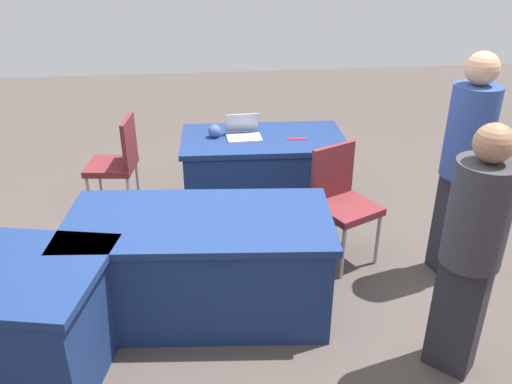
% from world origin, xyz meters
% --- Properties ---
extents(ground_plane, '(14.40, 14.40, 0.00)m').
position_xyz_m(ground_plane, '(0.00, 0.00, 0.00)').
color(ground_plane, '#4C423D').
extents(table_foreground, '(1.58, 0.92, 0.75)m').
position_xyz_m(table_foreground, '(-0.39, -1.42, 0.38)').
color(table_foreground, navy).
rests_on(table_foreground, ground).
extents(table_mid_left, '(1.90, 1.05, 0.75)m').
position_xyz_m(table_mid_left, '(0.24, 0.09, 0.38)').
color(table_mid_left, navy).
rests_on(table_mid_left, ground).
extents(chair_near_front, '(0.59, 0.59, 0.97)m').
position_xyz_m(chair_near_front, '(-0.92, -0.47, 0.56)').
color(chair_near_front, '#9E9993').
rests_on(chair_near_front, ground).
extents(chair_aisle, '(0.49, 0.49, 0.96)m').
position_xyz_m(chair_aisle, '(0.99, -1.51, 0.55)').
color(chair_aisle, '#9E9993').
rests_on(chair_aisle, ground).
extents(person_presenter, '(0.48, 0.48, 1.62)m').
position_xyz_m(person_presenter, '(-1.30, 0.85, 0.90)').
color(person_presenter, '#26262D').
rests_on(person_presenter, ground).
extents(person_attendee_standing, '(0.39, 0.39, 1.78)m').
position_xyz_m(person_attendee_standing, '(-1.74, -0.15, 1.00)').
color(person_attendee_standing, '#26262D').
rests_on(person_attendee_standing, ground).
extents(laptop_silver, '(0.33, 0.30, 0.21)m').
position_xyz_m(laptop_silver, '(-0.21, -1.44, 0.79)').
color(laptop_silver, silver).
rests_on(laptop_silver, table_foreground).
extents(yarn_ball, '(0.12, 0.12, 0.12)m').
position_xyz_m(yarn_ball, '(0.06, -1.47, 0.82)').
color(yarn_ball, '#3F5999').
rests_on(yarn_ball, table_foreground).
extents(scissors_red, '(0.18, 0.05, 0.01)m').
position_xyz_m(scissors_red, '(-0.70, -1.32, 0.76)').
color(scissors_red, red).
rests_on(scissors_red, table_foreground).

